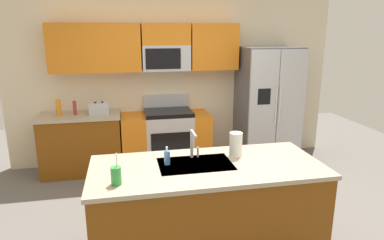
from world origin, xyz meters
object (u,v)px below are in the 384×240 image
(drink_cup_green, at_px, (116,176))
(paper_towel_roll, at_px, (236,145))
(pepper_mill, at_px, (75,108))
(refrigerator, at_px, (267,105))
(toaster, at_px, (99,108))
(sink_faucet, at_px, (193,142))
(range_oven, at_px, (166,139))
(soap_dispenser, at_px, (167,157))
(bottle_orange, at_px, (59,108))

(drink_cup_green, xyz_separation_m, paper_towel_roll, (1.14, 0.41, 0.04))
(pepper_mill, bearing_deg, refrigerator, -1.34)
(toaster, distance_m, sink_faucet, 2.24)
(refrigerator, bearing_deg, range_oven, 177.49)
(soap_dispenser, bearing_deg, refrigerator, 47.77)
(refrigerator, relative_size, pepper_mill, 9.01)
(range_oven, xyz_separation_m, paper_towel_roll, (0.42, -2.09, 0.58))
(toaster, xyz_separation_m, drink_cup_green, (0.27, -2.45, -0.01))
(pepper_mill, xyz_separation_m, bottle_orange, (-0.22, -0.02, 0.02))
(bottle_orange, bearing_deg, soap_dispenser, -59.00)
(drink_cup_green, height_order, soap_dispenser, drink_cup_green)
(range_oven, xyz_separation_m, drink_cup_green, (-0.71, -2.51, 0.53))
(range_oven, distance_m, drink_cup_green, 2.66)
(range_oven, xyz_separation_m, pepper_mill, (-1.33, -0.00, 0.56))
(range_oven, bearing_deg, soap_dispenser, -96.85)
(drink_cup_green, distance_m, paper_towel_roll, 1.21)
(pepper_mill, xyz_separation_m, drink_cup_green, (0.62, -2.50, -0.03))
(range_oven, distance_m, soap_dispenser, 2.25)
(paper_towel_roll, bearing_deg, bottle_orange, 133.60)
(range_oven, relative_size, sink_faucet, 4.82)
(paper_towel_roll, bearing_deg, soap_dispenser, -173.82)
(bottle_orange, bearing_deg, drink_cup_green, -71.37)
(range_oven, relative_size, soap_dispenser, 8.00)
(pepper_mill, bearing_deg, range_oven, 0.11)
(range_oven, distance_m, sink_faucet, 2.16)
(sink_faucet, bearing_deg, soap_dispenser, -159.01)
(bottle_orange, relative_size, paper_towel_roll, 1.00)
(refrigerator, height_order, soap_dispenser, refrigerator)
(range_oven, distance_m, bottle_orange, 1.65)
(toaster, relative_size, drink_cup_green, 1.04)
(paper_towel_roll, bearing_deg, toaster, 124.60)
(refrigerator, bearing_deg, pepper_mill, 178.66)
(bottle_orange, bearing_deg, pepper_mill, 5.01)
(bottle_orange, distance_m, paper_towel_roll, 2.86)
(drink_cup_green, bearing_deg, pepper_mill, 103.88)
(pepper_mill, relative_size, soap_dispenser, 1.21)
(paper_towel_roll, bearing_deg, drink_cup_green, -160.04)
(pepper_mill, height_order, bottle_orange, bottle_orange)
(bottle_orange, bearing_deg, refrigerator, -0.90)
(range_oven, distance_m, paper_towel_roll, 2.21)
(bottle_orange, bearing_deg, paper_towel_roll, -46.40)
(soap_dispenser, bearing_deg, toaster, 108.91)
(range_oven, height_order, refrigerator, refrigerator)
(toaster, distance_m, soap_dispenser, 2.24)
(sink_faucet, xyz_separation_m, drink_cup_green, (-0.72, -0.44, -0.09))
(drink_cup_green, relative_size, paper_towel_roll, 1.12)
(toaster, bearing_deg, refrigerator, -0.42)
(soap_dispenser, bearing_deg, sink_faucet, 20.99)
(pepper_mill, height_order, sink_faucet, sink_faucet)
(sink_faucet, bearing_deg, pepper_mill, 122.89)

